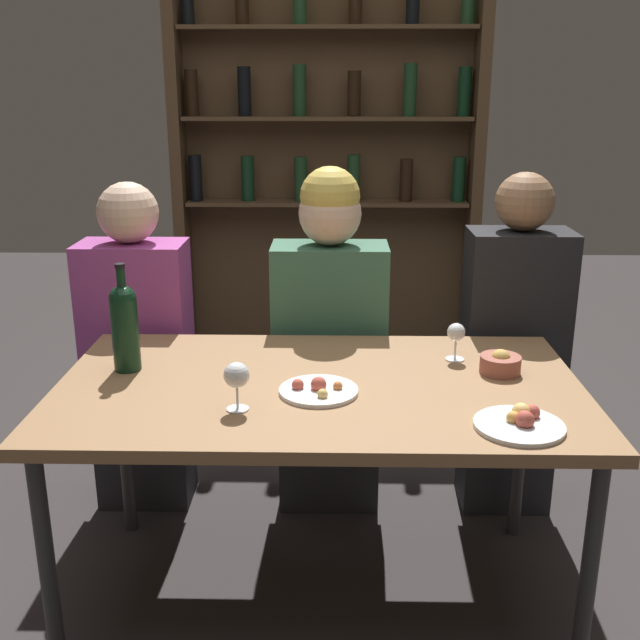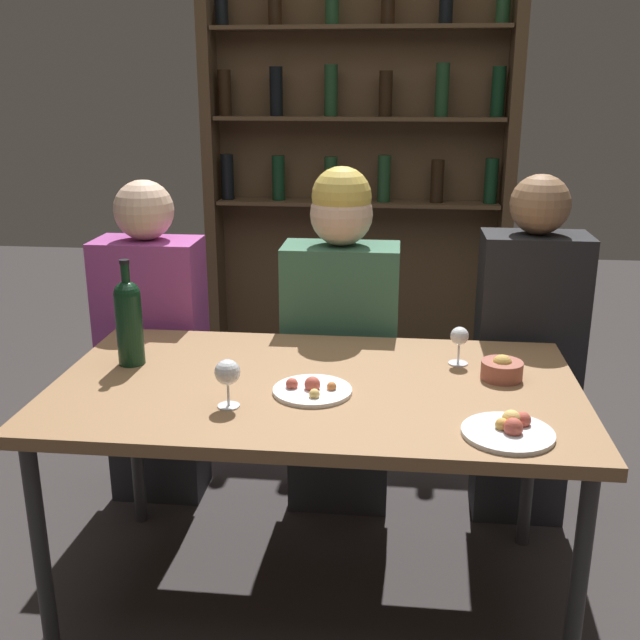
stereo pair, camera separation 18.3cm
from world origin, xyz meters
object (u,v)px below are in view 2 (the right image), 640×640
object	(u,v)px
food_plate_1	(510,429)
seated_person_right	(526,361)
wine_glass_1	(459,338)
wine_glass_0	(227,374)
snack_bowl	(502,369)
food_plate_0	(312,390)
wine_bottle	(129,318)
seated_person_center	(340,347)
seated_person_left	(154,352)

from	to	relation	value
food_plate_1	seated_person_right	world-z (taller)	seated_person_right
wine_glass_1	seated_person_right	world-z (taller)	seated_person_right
wine_glass_0	wine_glass_1	distance (m)	0.74
snack_bowl	food_plate_0	bearing A→B (deg)	-163.17
wine_glass_0	wine_glass_1	world-z (taller)	wine_glass_0
wine_bottle	food_plate_0	bearing A→B (deg)	-16.44
wine_glass_1	food_plate_1	world-z (taller)	wine_glass_1
wine_bottle	seated_person_right	size ratio (longest dim) A/B	0.26
wine_glass_0	snack_bowl	xyz separation A→B (m)	(0.75, 0.28, -0.06)
wine_glass_0	seated_person_center	xyz separation A→B (m)	(0.24, 0.78, -0.19)
food_plate_1	snack_bowl	size ratio (longest dim) A/B	1.88
wine_bottle	wine_glass_0	xyz separation A→B (m)	(0.37, -0.29, -0.05)
wine_bottle	seated_person_right	bearing A→B (deg)	21.05
wine_glass_0	seated_person_center	bearing A→B (deg)	73.01
food_plate_0	seated_person_center	world-z (taller)	seated_person_center
seated_person_left	food_plate_0	bearing A→B (deg)	-44.24
seated_person_right	seated_person_left	bearing A→B (deg)	-180.00
wine_glass_1	food_plate_0	distance (m)	0.51
wine_glass_1	snack_bowl	xyz separation A→B (m)	(0.12, -0.11, -0.05)
wine_glass_1	seated_person_right	xyz separation A→B (m)	(0.28, 0.39, -0.21)
wine_bottle	snack_bowl	xyz separation A→B (m)	(1.12, -0.01, -0.11)
wine_glass_0	food_plate_0	bearing A→B (deg)	28.78
food_plate_0	food_plate_1	distance (m)	0.55
food_plate_0	food_plate_1	world-z (taller)	food_plate_1
food_plate_1	snack_bowl	bearing A→B (deg)	86.16
wine_glass_0	wine_bottle	bearing A→B (deg)	142.14
seated_person_center	seated_person_right	distance (m)	0.67
seated_person_left	seated_person_center	xyz separation A→B (m)	(0.71, 0.00, 0.05)
snack_bowl	seated_person_center	size ratio (longest dim) A/B	0.09
snack_bowl	seated_person_right	xyz separation A→B (m)	(0.16, 0.50, -0.16)
snack_bowl	seated_person_right	size ratio (longest dim) A/B	0.10
food_plate_1	seated_person_right	distance (m)	0.89
snack_bowl	seated_person_left	bearing A→B (deg)	157.75
wine_bottle	food_plate_0	xyz separation A→B (m)	(0.58, -0.17, -0.14)
wine_glass_0	seated_person_right	distance (m)	1.21
wine_glass_1	food_plate_0	xyz separation A→B (m)	(-0.42, -0.27, -0.07)
wine_glass_1	food_plate_1	size ratio (longest dim) A/B	0.52
food_plate_1	seated_person_left	size ratio (longest dim) A/B	0.18
wine_glass_1	food_plate_0	bearing A→B (deg)	-147.08
seated_person_left	wine_glass_1	bearing A→B (deg)	-19.43
wine_bottle	food_plate_1	xyz separation A→B (m)	(1.09, -0.37, -0.13)
wine_glass_1	seated_person_left	size ratio (longest dim) A/B	0.10
wine_glass_1	seated_person_right	size ratio (longest dim) A/B	0.09
food_plate_0	seated_person_right	world-z (taller)	seated_person_right
wine_glass_0	seated_person_right	xyz separation A→B (m)	(0.91, 0.78, -0.22)
seated_person_center	seated_person_left	bearing A→B (deg)	-180.00
wine_bottle	snack_bowl	size ratio (longest dim) A/B	2.71
snack_bowl	wine_bottle	bearing A→B (deg)	179.62
snack_bowl	seated_person_right	world-z (taller)	seated_person_right
seated_person_left	seated_person_center	world-z (taller)	seated_person_center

